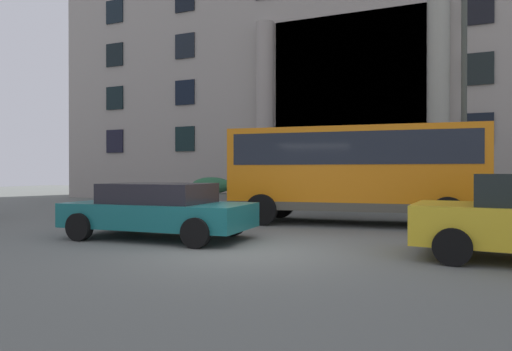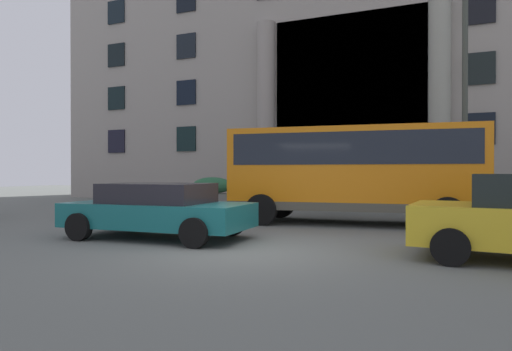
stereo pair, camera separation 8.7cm
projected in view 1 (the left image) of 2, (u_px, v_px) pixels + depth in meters
ground_plane at (245, 254)px, 8.79m from camera, size 80.00×64.00×0.12m
office_building_facade at (377, 62)px, 24.81m from camera, size 35.46×9.70×15.12m
orange_minibus at (353, 167)px, 13.44m from camera, size 7.31×3.23×2.81m
hedge_planter_entrance_right at (294, 190)px, 19.33m from camera, size 1.63×1.00×1.56m
hedge_planter_far_east at (380, 193)px, 18.37m from camera, size 2.01×0.84×1.43m
hedge_planter_west at (211, 192)px, 20.59m from camera, size 2.07×0.98×1.31m
white_taxi_kerbside at (159, 209)px, 10.49m from camera, size 4.36×2.27×1.27m
motorcycle_near_kerb at (138, 208)px, 13.56m from camera, size 2.10×0.55×0.89m
lamppost_plaza_centre at (464, 67)px, 14.99m from camera, size 0.40×0.40×8.70m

